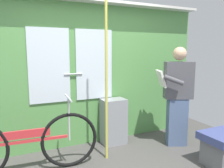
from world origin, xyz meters
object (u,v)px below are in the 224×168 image
passenger_reading_newspaper (177,95)px  bicycle_near_door (25,144)px  trash_bin_by_wall (114,121)px  handrail_pole (106,80)px

passenger_reading_newspaper → bicycle_near_door: bearing=21.2°
trash_bin_by_wall → bicycle_near_door: bearing=-163.8°
trash_bin_by_wall → handrail_pole: handrail_pole is taller
bicycle_near_door → passenger_reading_newspaper: (2.28, -0.07, 0.44)m
passenger_reading_newspaper → handrail_pole: 1.24m
trash_bin_by_wall → handrail_pole: bearing=-125.8°
bicycle_near_door → passenger_reading_newspaper: passenger_reading_newspaper is taller
bicycle_near_door → trash_bin_by_wall: bicycle_near_door is taller
handrail_pole → bicycle_near_door: bearing=178.5°
passenger_reading_newspaper → handrail_pole: size_ratio=0.71×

